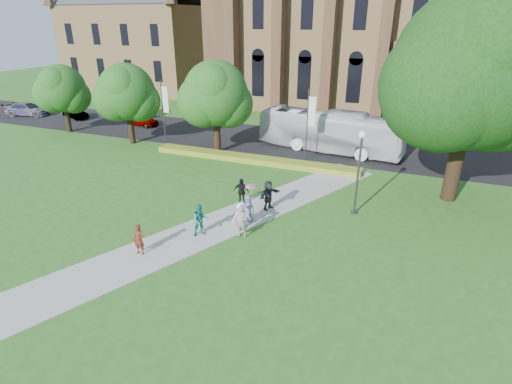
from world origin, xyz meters
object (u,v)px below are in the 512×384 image
at_px(car_0, 142,120).
at_px(pedestrian_0, 139,240).
at_px(large_tree, 475,70).
at_px(car_1, 75,113).
at_px(streetlamp, 359,163).
at_px(tour_coach, 329,131).
at_px(car_2, 27,109).

bearing_deg(car_0, pedestrian_0, -134.47).
bearing_deg(large_tree, car_1, 167.67).
height_order(streetlamp, car_1, streetlamp).
relative_size(car_0, pedestrian_0, 2.41).
xyz_separation_m(streetlamp, tour_coach, (-4.27, 12.06, -1.46)).
relative_size(streetlamp, car_0, 1.33).
distance_m(car_1, pedestrian_0, 34.29).
height_order(car_2, pedestrian_0, pedestrian_0).
distance_m(large_tree, car_2, 49.11).
bearing_deg(streetlamp, large_tree, 39.29).
relative_size(car_1, pedestrian_0, 2.32).
distance_m(car_0, pedestrian_0, 27.77).
bearing_deg(large_tree, tour_coach, 142.28).
xyz_separation_m(large_tree, tour_coach, (-9.77, 7.56, -6.53)).
height_order(streetlamp, car_0, streetlamp).
xyz_separation_m(streetlamp, pedestrian_0, (-9.40, -8.84, -2.44)).
height_order(streetlamp, large_tree, large_tree).
bearing_deg(pedestrian_0, streetlamp, 40.51).
bearing_deg(car_1, car_2, 113.29).
bearing_deg(car_0, tour_coach, -84.67).
height_order(tour_coach, pedestrian_0, tour_coach).
distance_m(large_tree, pedestrian_0, 21.36).
xyz_separation_m(tour_coach, car_0, (-21.54, 1.50, -1.14)).
relative_size(streetlamp, tour_coach, 0.40).
relative_size(car_0, car_1, 1.04).
xyz_separation_m(car_0, car_1, (-9.64, -0.10, -0.05)).
height_order(large_tree, car_0, large_tree).
distance_m(large_tree, tour_coach, 13.97).
bearing_deg(large_tree, car_2, 170.40).
height_order(car_0, pedestrian_0, pedestrian_0).
distance_m(streetlamp, car_2, 44.25).
distance_m(car_0, car_1, 9.64).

